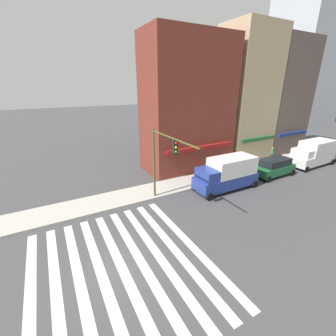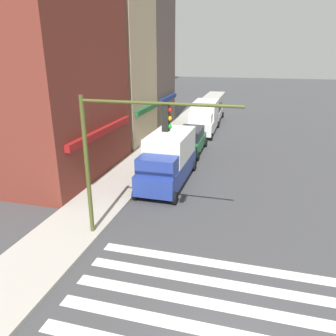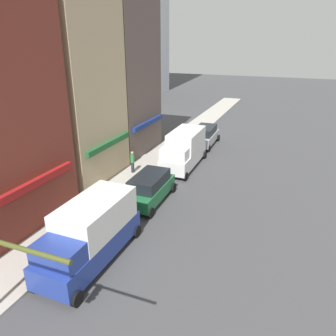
{
  "view_description": "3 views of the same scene",
  "coord_description": "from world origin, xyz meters",
  "px_view_note": "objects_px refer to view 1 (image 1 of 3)",
  "views": [
    {
      "loc": [
        -2.35,
        -9.55,
        9.25
      ],
      "look_at": [
        5.07,
        4.0,
        3.5
      ],
      "focal_mm": 24.0,
      "sensor_mm": 36.0,
      "label": 1
    },
    {
      "loc": [
        -6.32,
        -0.11,
        7.61
      ],
      "look_at": [
        11.58,
        4.7,
        1.0
      ],
      "focal_mm": 35.0,
      "sensor_mm": 36.0,
      "label": 2
    },
    {
      "loc": [
        0.58,
        -3.73,
        10.24
      ],
      "look_at": [
        21.68,
        4.7,
        1.2
      ],
      "focal_mm": 35.0,
      "sensor_mm": 36.0,
      "label": 3
    }
  ],
  "objects_px": {
    "traffic_signal": "(163,155)",
    "suv_green": "(274,167)",
    "box_truck_white": "(313,153)",
    "pedestrian_green_top": "(272,154)",
    "box_truck_blue": "(227,173)"
  },
  "relations": [
    {
      "from": "traffic_signal",
      "to": "suv_green",
      "type": "distance_m",
      "value": 13.68
    },
    {
      "from": "box_truck_white",
      "to": "pedestrian_green_top",
      "type": "distance_m",
      "value": 4.53
    },
    {
      "from": "suv_green",
      "to": "box_truck_white",
      "type": "xyz_separation_m",
      "value": [
        6.95,
        -0.0,
        0.56
      ]
    },
    {
      "from": "box_truck_blue",
      "to": "box_truck_white",
      "type": "distance_m",
      "value": 13.65
    },
    {
      "from": "traffic_signal",
      "to": "suv_green",
      "type": "height_order",
      "value": "traffic_signal"
    },
    {
      "from": "box_truck_blue",
      "to": "pedestrian_green_top",
      "type": "distance_m",
      "value": 11.06
    },
    {
      "from": "pedestrian_green_top",
      "to": "traffic_signal",
      "type": "bearing_deg",
      "value": 166.62
    },
    {
      "from": "box_truck_blue",
      "to": "suv_green",
      "type": "height_order",
      "value": "box_truck_blue"
    },
    {
      "from": "box_truck_blue",
      "to": "suv_green",
      "type": "xyz_separation_m",
      "value": [
        6.7,
        0.0,
        -0.56
      ]
    },
    {
      "from": "box_truck_blue",
      "to": "suv_green",
      "type": "bearing_deg",
      "value": 0.54
    },
    {
      "from": "pedestrian_green_top",
      "to": "box_truck_blue",
      "type": "bearing_deg",
      "value": 173.55
    },
    {
      "from": "traffic_signal",
      "to": "pedestrian_green_top",
      "type": "distance_m",
      "value": 17.72
    },
    {
      "from": "suv_green",
      "to": "box_truck_white",
      "type": "bearing_deg",
      "value": -0.95
    },
    {
      "from": "box_truck_blue",
      "to": "pedestrian_green_top",
      "type": "xyz_separation_m",
      "value": [
        10.56,
        3.27,
        -0.51
      ]
    },
    {
      "from": "traffic_signal",
      "to": "suv_green",
      "type": "bearing_deg",
      "value": -0.67
    }
  ]
}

